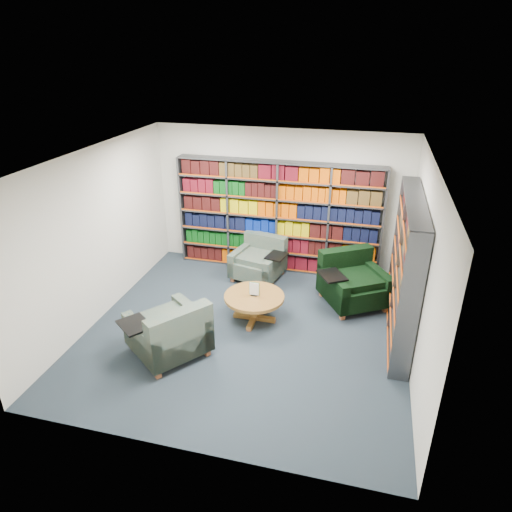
% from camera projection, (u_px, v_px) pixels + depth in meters
% --- Properties ---
extents(room_shell, '(5.02, 5.02, 2.82)m').
position_uv_depth(room_shell, '(246.00, 251.00, 6.81)').
color(room_shell, '#1A2231').
rests_on(room_shell, ground).
extents(bookshelf_back, '(4.00, 0.28, 2.20)m').
position_uv_depth(bookshelf_back, '(278.00, 217.00, 8.99)').
color(bookshelf_back, '#47494F').
rests_on(bookshelf_back, ground).
extents(bookshelf_right, '(0.28, 2.50, 2.20)m').
position_uv_depth(bookshelf_right, '(405.00, 269.00, 6.94)').
color(bookshelf_right, '#47494F').
rests_on(bookshelf_right, ground).
extents(chair_teal_left, '(1.14, 1.05, 0.80)m').
position_uv_depth(chair_teal_left, '(260.00, 261.00, 8.97)').
color(chair_teal_left, '#062E3A').
rests_on(chair_teal_left, ground).
extents(chair_green_right, '(1.37, 1.37, 0.91)m').
position_uv_depth(chair_green_right, '(351.00, 283.00, 8.08)').
color(chair_green_right, black).
rests_on(chair_green_right, ground).
extents(chair_teal_front, '(1.38, 1.38, 0.90)m').
position_uv_depth(chair_teal_front, '(171.00, 335.00, 6.65)').
color(chair_teal_front, '#062E3A').
rests_on(chair_teal_front, ground).
extents(coffee_table, '(0.99, 0.99, 0.70)m').
position_uv_depth(coffee_table, '(254.00, 300.00, 7.51)').
color(coffee_table, '#975B36').
rests_on(coffee_table, ground).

